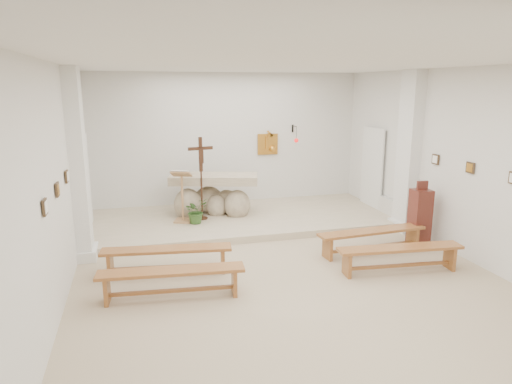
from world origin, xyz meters
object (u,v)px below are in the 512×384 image
object	(u,v)px
bench_left_second	(172,277)
lectern	(182,196)
crucifix_stand	(201,172)
bench_left_front	(167,254)
donation_pedestal	(420,217)
bench_right_second	(400,253)
bench_right_front	(372,236)
altar	(213,198)

from	to	relation	value
bench_left_second	lectern	bearing A→B (deg)	86.95
crucifix_stand	bench_left_front	xyz separation A→B (m)	(-1.00, -2.65, -0.90)
donation_pedestal	bench_right_second	xyz separation A→B (m)	(-1.16, -1.16, -0.24)
bench_right_second	bench_right_front	bearing A→B (deg)	95.49
lectern	bench_left_front	xyz separation A→B (m)	(-0.54, -2.54, -0.40)
donation_pedestal	bench_right_second	distance (m)	1.65
lectern	crucifix_stand	bearing A→B (deg)	33.79
altar	bench_left_second	bearing A→B (deg)	-93.04
crucifix_stand	bench_right_second	bearing A→B (deg)	-61.92
altar	donation_pedestal	bearing A→B (deg)	-21.72
bench_right_second	bench_left_front	bearing A→B (deg)	171.49
lectern	bench_right_second	size ratio (longest dim) A/B	0.55
lectern	altar	bearing A→B (deg)	50.40
lectern	bench_left_second	xyz separation A→B (m)	(-0.54, -3.51, -0.40)
crucifix_stand	bench_right_front	world-z (taller)	crucifix_stand
crucifix_stand	bench_left_front	distance (m)	2.97
altar	lectern	distance (m)	0.93
crucifix_stand	bench_right_second	world-z (taller)	crucifix_stand
lectern	bench_left_front	size ratio (longest dim) A/B	0.55
altar	donation_pedestal	size ratio (longest dim) A/B	1.65
altar	bench_right_front	bearing A→B (deg)	-34.07
altar	donation_pedestal	distance (m)	4.67
lectern	bench_right_front	world-z (taller)	lectern
lectern	bench_left_second	distance (m)	3.57
donation_pedestal	bench_left_second	size ratio (longest dim) A/B	0.60
donation_pedestal	bench_left_front	size ratio (longest dim) A/B	0.60
lectern	bench_right_front	xyz separation A→B (m)	(3.35, -2.54, -0.40)
bench_left_front	bench_right_second	xyz separation A→B (m)	(3.89, -0.97, 0.00)
altar	crucifix_stand	bearing A→B (deg)	-117.53
crucifix_stand	donation_pedestal	world-z (taller)	crucifix_stand
bench_left_second	bench_left_front	bearing A→B (deg)	95.67
bench_left_front	bench_right_front	world-z (taller)	same
altar	bench_left_second	world-z (taller)	altar
bench_left_front	bench_left_second	size ratio (longest dim) A/B	1.00
altar	bench_right_second	world-z (taller)	altar
lectern	bench_right_second	xyz separation A→B (m)	(3.35, -3.51, -0.40)
donation_pedestal	bench_left_second	distance (m)	5.18
bench_right_front	bench_right_second	distance (m)	0.97
bench_right_front	bench_left_front	bearing A→B (deg)	175.82
bench_right_front	bench_right_second	size ratio (longest dim) A/B	1.00
altar	donation_pedestal	world-z (taller)	donation_pedestal
crucifix_stand	bench_left_front	world-z (taller)	crucifix_stand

